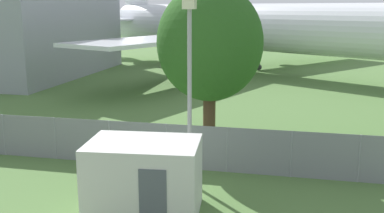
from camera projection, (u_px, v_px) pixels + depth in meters
perimeter_fence at (109, 142)px, 19.25m from camera, size 56.07×0.07×1.90m
airplane at (257, 28)px, 44.36m from camera, size 45.48×37.56×13.84m
portable_cabin at (144, 177)px, 14.56m from camera, size 3.78×2.74×2.41m
tree_near_hangar at (210, 43)px, 20.07m from camera, size 4.77×4.77×7.67m
light_mast at (190, 73)px, 16.28m from camera, size 0.44×0.44×6.90m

